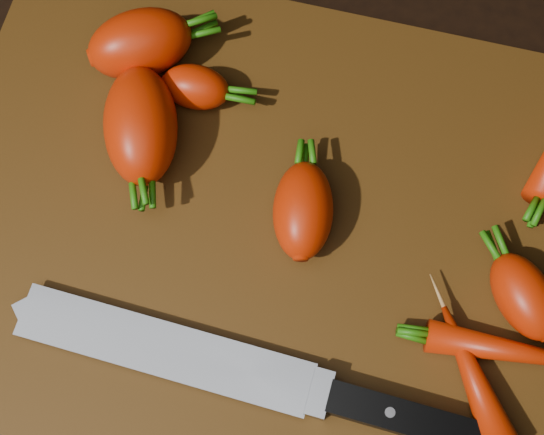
# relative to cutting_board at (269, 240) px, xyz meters

# --- Properties ---
(ground) EXTENTS (2.00, 2.00, 0.01)m
(ground) POSITION_rel_cutting_board_xyz_m (0.00, 0.00, -0.01)
(ground) COLOR black
(cutting_board) EXTENTS (0.50, 0.40, 0.01)m
(cutting_board) POSITION_rel_cutting_board_xyz_m (0.00, 0.00, 0.00)
(cutting_board) COLOR #50300E
(cutting_board) RESTS_ON ground
(carrot_0) EXTENTS (0.09, 0.09, 0.05)m
(carrot_0) POSITION_rel_cutting_board_xyz_m (-0.13, 0.12, 0.03)
(carrot_0) COLOR #C02303
(carrot_0) RESTS_ON cutting_board
(carrot_1) EXTENTS (0.08, 0.10, 0.05)m
(carrot_1) POSITION_rel_cutting_board_xyz_m (-0.11, 0.05, 0.03)
(carrot_1) COLOR #C02303
(carrot_1) RESTS_ON cutting_board
(carrot_2) EXTENTS (0.05, 0.08, 0.04)m
(carrot_2) POSITION_rel_cutting_board_xyz_m (0.02, 0.02, 0.03)
(carrot_2) COLOR #C02303
(carrot_2) RESTS_ON cutting_board
(carrot_3) EXTENTS (0.05, 0.04, 0.03)m
(carrot_3) POSITION_rel_cutting_board_xyz_m (-0.08, 0.10, 0.02)
(carrot_3) COLOR #C02303
(carrot_3) RESTS_ON cutting_board
(carrot_4) EXTENTS (0.07, 0.07, 0.04)m
(carrot_4) POSITION_rel_cutting_board_xyz_m (0.18, -0.00, 0.02)
(carrot_4) COLOR #C02303
(carrot_4) RESTS_ON cutting_board
(carrot_6) EXTENTS (0.13, 0.03, 0.02)m
(carrot_6) POSITION_rel_cutting_board_xyz_m (0.19, -0.04, 0.02)
(carrot_6) COLOR #C02303
(carrot_6) RESTS_ON cutting_board
(carrot_7) EXTENTS (0.08, 0.10, 0.03)m
(carrot_7) POSITION_rel_cutting_board_xyz_m (0.16, -0.07, 0.02)
(carrot_7) COLOR #C02303
(carrot_7) RESTS_ON cutting_board
(knife) EXTENTS (0.34, 0.04, 0.02)m
(knife) POSITION_rel_cutting_board_xyz_m (-0.03, -0.10, 0.01)
(knife) COLOR gray
(knife) RESTS_ON cutting_board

